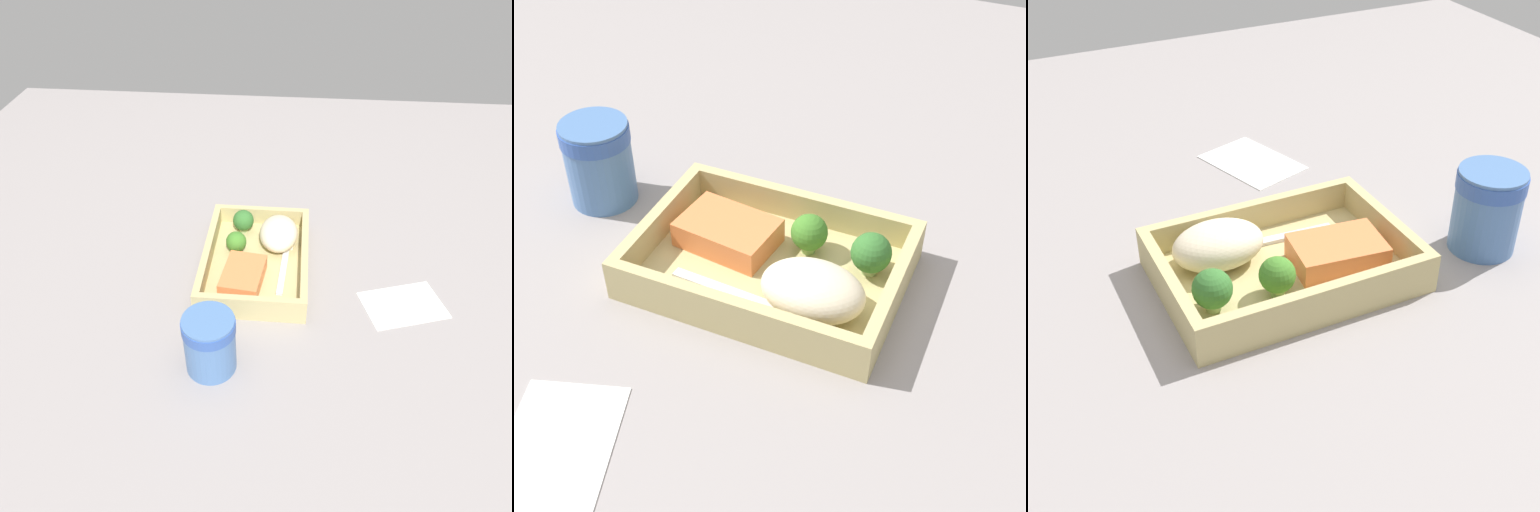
% 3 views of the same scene
% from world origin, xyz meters
% --- Properties ---
extents(ground_plane, '(1.60, 1.60, 0.02)m').
position_xyz_m(ground_plane, '(0.00, 0.00, -0.01)').
color(ground_plane, gray).
extents(takeout_tray, '(0.26, 0.18, 0.01)m').
position_xyz_m(takeout_tray, '(0.00, 0.00, 0.01)').
color(takeout_tray, tan).
rests_on(takeout_tray, ground_plane).
extents(tray_rim, '(0.26, 0.18, 0.03)m').
position_xyz_m(tray_rim, '(0.00, 0.00, 0.03)').
color(tray_rim, tan).
rests_on(tray_rim, takeout_tray).
extents(salmon_fillet, '(0.10, 0.08, 0.03)m').
position_xyz_m(salmon_fillet, '(-0.05, 0.02, 0.03)').
color(salmon_fillet, '#ED7C43').
rests_on(salmon_fillet, takeout_tray).
extents(mashed_potatoes, '(0.10, 0.07, 0.05)m').
position_xyz_m(mashed_potatoes, '(0.06, -0.04, 0.04)').
color(mashed_potatoes, beige).
rests_on(mashed_potatoes, takeout_tray).
extents(broccoli_floret_1, '(0.04, 0.04, 0.04)m').
position_xyz_m(broccoli_floret_1, '(0.03, 0.04, 0.04)').
color(broccoli_floret_1, '#7BA252').
rests_on(broccoli_floret_1, takeout_tray).
extents(broccoli_floret_2, '(0.04, 0.04, 0.05)m').
position_xyz_m(broccoli_floret_2, '(0.09, 0.03, 0.04)').
color(broccoli_floret_2, '#89A267').
rests_on(broccoli_floret_2, takeout_tray).
extents(fork, '(0.16, 0.03, 0.00)m').
position_xyz_m(fork, '(0.01, -0.05, 0.01)').
color(fork, silver).
rests_on(fork, takeout_tray).
extents(paper_cup, '(0.08, 0.08, 0.10)m').
position_xyz_m(paper_cup, '(-0.23, 0.05, 0.05)').
color(paper_cup, '#4971AB').
rests_on(paper_cup, ground_plane).
extents(receipt_slip, '(0.12, 0.15, 0.00)m').
position_xyz_m(receipt_slip, '(-0.07, -0.25, 0.00)').
color(receipt_slip, white).
rests_on(receipt_slip, ground_plane).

